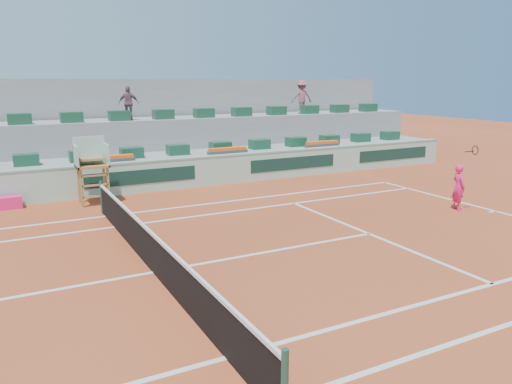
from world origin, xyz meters
TOP-DOWN VIEW (x-y plane):
  - ground at (0.00, 0.00)m, footprint 90.00×90.00m
  - seating_tier_lower at (0.00, 10.70)m, footprint 36.00×4.00m
  - seating_tier_upper at (0.00, 12.30)m, footprint 36.00×2.40m
  - stadium_back_wall at (0.00, 13.90)m, footprint 36.00×0.40m
  - player_bag at (-2.83, 8.04)m, footprint 0.98×0.43m
  - spectator_mid at (2.47, 11.78)m, footprint 0.95×0.60m
  - spectator_right at (11.70, 11.99)m, footprint 1.25×0.91m
  - court_lines at (0.00, 0.00)m, footprint 23.89×11.09m
  - tennis_net at (0.00, 0.00)m, footprint 0.10×11.97m
  - advertising_hoarding at (0.02, 8.50)m, footprint 36.00×0.34m
  - umpire_chair at (0.00, 7.50)m, footprint 1.10×0.90m
  - seat_row_lower at (0.00, 9.80)m, footprint 32.90×0.60m
  - seat_row_upper at (0.00, 11.70)m, footprint 32.90×0.60m
  - flower_planters at (-1.50, 9.00)m, footprint 26.80×0.36m
  - tennis_player at (10.94, 0.80)m, footprint 0.52×0.89m

SIDE VIEW (x-z plane):
  - ground at x=0.00m, z-range 0.00..0.00m
  - court_lines at x=0.00m, z-range 0.00..0.01m
  - player_bag at x=-2.83m, z-range 0.00..0.43m
  - tennis_net at x=0.00m, z-range -0.02..1.08m
  - seating_tier_lower at x=0.00m, z-range 0.00..1.20m
  - advertising_hoarding at x=0.02m, z-range 0.00..1.26m
  - tennis_player at x=10.94m, z-range -0.34..1.93m
  - seating_tier_upper at x=0.00m, z-range 0.00..2.60m
  - flower_planters at x=-1.50m, z-range 1.19..1.47m
  - seat_row_lower at x=0.00m, z-range 1.20..1.64m
  - umpire_chair at x=0.00m, z-range 0.34..2.74m
  - stadium_back_wall at x=0.00m, z-range 0.00..4.40m
  - seat_row_upper at x=0.00m, z-range 2.60..3.04m
  - spectator_mid at x=2.47m, z-range 2.60..4.10m
  - spectator_right at x=11.70m, z-range 2.60..4.34m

